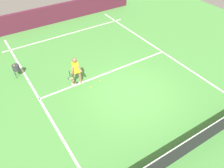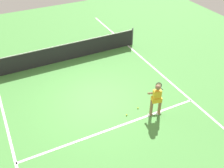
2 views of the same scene
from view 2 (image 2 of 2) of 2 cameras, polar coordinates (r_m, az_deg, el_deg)
The scene contains 8 objects.
ground_plane at distance 12.15m, azimuth -3.72°, elevation -3.22°, with size 25.37×25.37×0.00m, color #4C9342.
service_line_marking at distance 10.78m, azimuth 0.62°, elevation -9.32°, with size 7.75×0.10×0.01m, color white.
sideline_left_marking at distance 11.64m, azimuth -21.68°, elevation -8.37°, with size 0.10×17.52×0.01m, color white.
sideline_right_marking at distance 13.77m, azimuth 11.23°, elevation 1.41°, with size 0.10×17.52×0.01m, color white.
court_net at distance 14.90m, azimuth -9.73°, elevation 6.77°, with size 8.43×0.08×1.09m.
tennis_player at distance 10.95m, azimuth 9.50°, elevation -3.11°, with size 0.94×0.89×1.55m.
tennis_ball_near at distance 11.29m, azimuth 3.17°, elevation -6.63°, with size 0.07×0.07×0.07m, color #D1E533.
tennis_ball_mid at distance 11.65m, azimuth 5.59°, elevation -5.14°, with size 0.07×0.07×0.07m, color #D1E533.
Camera 2 is at (-3.48, -8.75, 7.68)m, focal length 42.66 mm.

